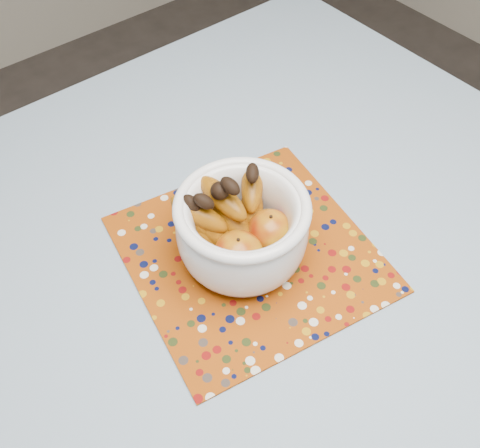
{
  "coord_description": "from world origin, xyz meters",
  "views": [
    {
      "loc": [
        -0.33,
        -0.32,
        1.48
      ],
      "look_at": [
        0.01,
        0.1,
        0.84
      ],
      "focal_mm": 42.0,
      "sensor_mm": 36.0,
      "label": 1
    }
  ],
  "objects": [
    {
      "name": "table",
      "position": [
        0.0,
        0.0,
        0.67
      ],
      "size": [
        1.2,
        1.2,
        0.75
      ],
      "color": "brown",
      "rests_on": "ground"
    },
    {
      "name": "tablecloth",
      "position": [
        0.0,
        0.0,
        0.76
      ],
      "size": [
        1.32,
        1.32,
        0.01
      ],
      "primitive_type": "cube",
      "color": "slate",
      "rests_on": "table"
    },
    {
      "name": "placemat",
      "position": [
        0.02,
        0.09,
        0.76
      ],
      "size": [
        0.42,
        0.42,
        0.0
      ],
      "primitive_type": "cube",
      "rotation": [
        0.0,
        0.0,
        -0.18
      ],
      "color": "#893707",
      "rests_on": "tablecloth"
    },
    {
      "name": "fruit_bowl",
      "position": [
        0.01,
        0.1,
        0.83
      ],
      "size": [
        0.22,
        0.21,
        0.16
      ],
      "color": "white",
      "rests_on": "placemat"
    }
  ]
}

